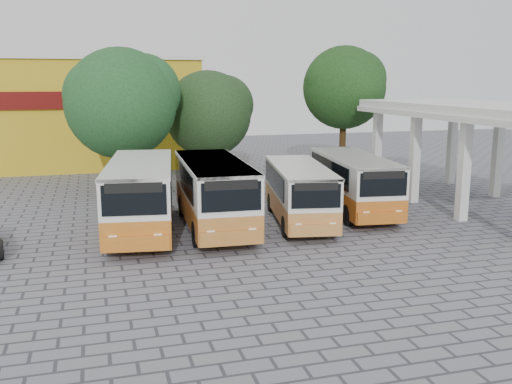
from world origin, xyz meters
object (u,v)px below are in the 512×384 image
object	(u,v)px
bus_centre_right	(299,190)
bus_far_left	(141,192)
bus_centre_left	(214,190)
bus_far_right	(354,180)

from	to	relation	value
bus_centre_right	bus_far_left	bearing A→B (deg)	-172.41
bus_centre_left	bus_centre_right	size ratio (longest dim) A/B	1.11
bus_centre_right	bus_centre_left	bearing A→B (deg)	-171.09
bus_centre_left	bus_centre_right	bearing A→B (deg)	1.66
bus_centre_left	bus_centre_right	distance (m)	4.06
bus_far_left	bus_far_right	bearing A→B (deg)	12.67
bus_far_left	bus_centre_right	world-z (taller)	bus_far_left
bus_far_left	bus_centre_left	bearing A→B (deg)	3.56
bus_centre_left	bus_far_right	distance (m)	7.50
bus_centre_right	bus_far_right	world-z (taller)	bus_far_right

